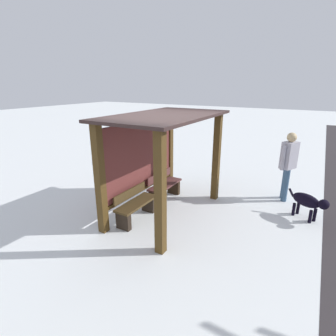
{
  "coord_description": "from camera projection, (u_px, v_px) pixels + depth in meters",
  "views": [
    {
      "loc": [
        -4.83,
        -2.87,
        2.92
      ],
      "look_at": [
        -0.38,
        -0.28,
        1.27
      ],
      "focal_mm": 27.98,
      "sensor_mm": 36.0,
      "label": 1
    }
  ],
  "objects": [
    {
      "name": "ground_plane",
      "position": [
        166.0,
        212.0,
        6.24
      ],
      "size": [
        60.0,
        60.0,
        0.0
      ],
      "primitive_type": "plane",
      "color": "silver"
    },
    {
      "name": "bus_shelter",
      "position": [
        156.0,
        145.0,
        5.87
      ],
      "size": [
        3.11,
        1.78,
        2.31
      ],
      "color": "#453014",
      "rests_on": "ground"
    },
    {
      "name": "bench_left_inside",
      "position": [
        136.0,
        206.0,
        5.84
      ],
      "size": [
        1.13,
        0.38,
        0.7
      ],
      "color": "#413119",
      "rests_on": "ground"
    },
    {
      "name": "bench_center_inside",
      "position": [
        164.0,
        188.0,
        6.85
      ],
      "size": [
        1.13,
        0.39,
        0.73
      ],
      "color": "#542D2B",
      "rests_on": "ground"
    },
    {
      "name": "person_walking",
      "position": [
        288.0,
        162.0,
        6.64
      ],
      "size": [
        0.56,
        0.41,
        1.79
      ],
      "color": "#AAA7B5",
      "rests_on": "ground"
    },
    {
      "name": "dog",
      "position": [
        308.0,
        202.0,
        5.8
      ],
      "size": [
        0.58,
        0.86,
        0.61
      ],
      "color": "black",
      "rests_on": "ground"
    }
  ]
}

